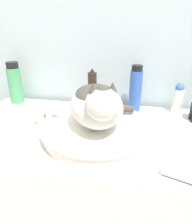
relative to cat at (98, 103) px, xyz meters
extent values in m
cube|color=silver|center=(-0.01, 0.42, 0.22)|extent=(8.00, 0.05, 2.40)
cube|color=white|center=(-0.01, 0.06, -0.56)|extent=(1.19, 0.60, 0.84)
cylinder|color=white|center=(-0.01, 0.01, -0.12)|extent=(0.40, 0.40, 0.05)
torus|color=white|center=(-0.01, 0.01, -0.09)|extent=(0.42, 0.42, 0.02)
ellipsoid|color=silver|center=(-0.01, 0.01, -0.01)|extent=(0.27, 0.32, 0.14)
ellipsoid|color=#47423D|center=(-0.01, 0.01, 0.03)|extent=(0.21, 0.24, 0.06)
sphere|color=silver|center=(0.03, -0.09, 0.03)|extent=(0.11, 0.11, 0.11)
sphere|color=#47423D|center=(0.03, -0.09, 0.06)|extent=(0.06, 0.06, 0.06)
cone|color=#47423D|center=(0.00, -0.10, 0.09)|extent=(0.03, 0.03, 0.03)
cone|color=#47423D|center=(0.06, -0.08, 0.09)|extent=(0.03, 0.03, 0.03)
cylinder|color=#47423D|center=(0.04, 0.13, -0.07)|extent=(0.18, 0.04, 0.03)
cylinder|color=silver|center=(-0.25, 0.05, -0.11)|extent=(0.04, 0.04, 0.06)
cylinder|color=silver|center=(-0.20, 0.04, -0.06)|extent=(0.11, 0.04, 0.07)
cylinder|color=silver|center=(-0.25, 0.05, -0.06)|extent=(0.05, 0.05, 0.05)
cylinder|color=#331E19|center=(-0.08, 0.31, -0.05)|extent=(0.04, 0.04, 0.18)
cone|color=black|center=(-0.08, 0.31, 0.05)|extent=(0.03, 0.03, 0.02)
cylinder|color=white|center=(0.34, 0.31, -0.08)|extent=(0.04, 0.04, 0.12)
sphere|color=#3866AD|center=(0.34, 0.31, -0.01)|extent=(0.04, 0.04, 0.04)
cylinder|color=#4CA366|center=(-0.51, 0.31, -0.05)|extent=(0.07, 0.07, 0.19)
cylinder|color=black|center=(-0.51, 0.31, 0.07)|extent=(0.06, 0.06, 0.03)
cylinder|color=#335BB7|center=(0.14, 0.31, -0.04)|extent=(0.06, 0.06, 0.20)
cylinder|color=black|center=(0.14, 0.31, 0.07)|extent=(0.05, 0.05, 0.03)
cylinder|color=silver|center=(0.28, -0.19, -0.13)|extent=(0.14, 0.07, 0.03)
camera|label=1|loc=(0.11, -0.66, 0.25)|focal=32.00mm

